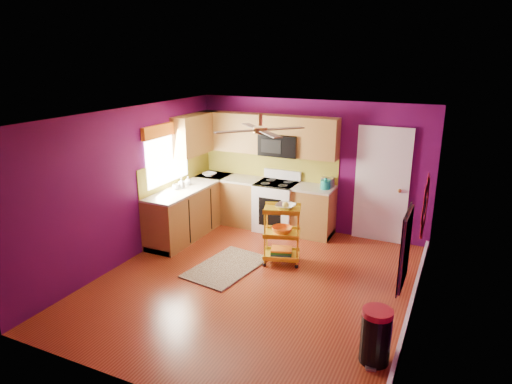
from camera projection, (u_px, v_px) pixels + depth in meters
The scene contains 18 objects.
ground at pixel (254, 283), 6.83m from camera, with size 5.00×5.00×0.00m, color maroon.
room_envelope at pixel (256, 178), 6.35m from camera, with size 4.54×5.04×2.52m.
lower_cabinets at pixel (232, 208), 8.83m from camera, with size 2.81×2.31×0.94m.
electric_range at pixel (277, 206), 8.80m from camera, with size 0.76×0.66×1.13m.
upper_cabinetry at pixel (244, 135), 8.69m from camera, with size 2.80×2.30×1.26m.
left_window at pixel (167, 145), 8.14m from camera, with size 0.08×1.35×1.08m.
panel_door at pixel (382, 187), 8.13m from camera, with size 0.95×0.11×2.15m.
right_wall_art at pixel (417, 223), 5.22m from camera, with size 0.04×2.74×1.04m.
ceiling_fan at pixel (260, 129), 6.34m from camera, with size 1.01×1.01×0.26m.
shag_rug at pixel (227, 267), 7.33m from camera, with size 0.84×1.38×0.02m, color black.
rolling_cart at pixel (282, 232), 7.35m from camera, with size 0.68×0.58×1.05m.
trash_can at pixel (376, 336), 5.02m from camera, with size 0.40×0.41×0.64m.
teal_kettle at pixel (325, 184), 8.26m from camera, with size 0.18×0.18×0.21m.
toaster at pixel (328, 182), 8.39m from camera, with size 0.22×0.15×0.18m, color beige.
soap_bottle_a at pixel (182, 183), 8.31m from camera, with size 0.09×0.09×0.19m, color #EA3F72.
soap_bottle_b at pixel (188, 181), 8.51m from camera, with size 0.13×0.13×0.17m, color white.
counter_dish at pixel (209, 174), 9.15m from camera, with size 0.27×0.27×0.07m, color white.
counter_cup at pixel (176, 187), 8.23m from camera, with size 0.13×0.13×0.10m, color white.
Camera 1 is at (2.62, -5.55, 3.30)m, focal length 32.00 mm.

